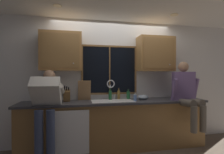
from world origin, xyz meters
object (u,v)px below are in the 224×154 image
(bottle_amber_small, at_px, (110,95))
(person_sitting_on_counter, at_px, (186,91))
(mixing_bowl, at_px, (143,97))
(bottle_tall_clear, at_px, (119,94))
(cutting_board, at_px, (84,90))
(knife_block, at_px, (67,96))
(bottle_green_glass, at_px, (128,95))
(person_standing, at_px, (47,104))
(soap_dispenser, at_px, (135,98))

(bottle_amber_small, bearing_deg, person_sitting_on_counter, -17.33)
(mixing_bowl, distance_m, bottle_amber_small, 0.67)
(person_sitting_on_counter, distance_m, bottle_tall_clear, 1.32)
(cutting_board, distance_m, bottle_tall_clear, 0.71)
(knife_block, relative_size, bottle_green_glass, 1.54)
(person_standing, xyz_separation_m, mixing_bowl, (1.79, 0.33, 0.03))
(soap_dispenser, distance_m, bottle_amber_small, 0.52)
(cutting_board, xyz_separation_m, soap_dispenser, (0.95, -0.32, -0.13))
(person_standing, distance_m, bottle_green_glass, 1.59)
(soap_dispenser, bearing_deg, person_standing, -173.56)
(cutting_board, height_order, bottle_green_glass, cutting_board)
(person_standing, height_order, bottle_amber_small, person_standing)
(cutting_board, relative_size, bottle_green_glass, 1.89)
(bottle_tall_clear, height_order, bottle_amber_small, bottle_tall_clear)
(bottle_tall_clear, bearing_deg, cutting_board, 179.79)
(person_standing, distance_m, mixing_bowl, 1.82)
(mixing_bowl, height_order, soap_dispenser, soap_dispenser)
(soap_dispenser, bearing_deg, knife_block, 171.57)
(knife_block, height_order, soap_dispenser, knife_block)
(bottle_green_glass, bearing_deg, person_sitting_on_counter, -23.21)
(person_sitting_on_counter, bearing_deg, person_standing, -179.59)
(person_standing, height_order, mixing_bowl, person_standing)
(soap_dispenser, bearing_deg, mixing_bowl, 34.28)
(person_sitting_on_counter, height_order, mixing_bowl, person_sitting_on_counter)
(bottle_tall_clear, bearing_deg, bottle_amber_small, -169.47)
(knife_block, distance_m, soap_dispenser, 1.29)
(soap_dispenser, bearing_deg, bottle_green_glass, 99.80)
(person_sitting_on_counter, distance_m, cutting_board, 1.99)
(cutting_board, xyz_separation_m, bottle_tall_clear, (0.70, -0.00, -0.10))
(bottle_amber_small, bearing_deg, mixing_bowl, -11.68)
(person_standing, relative_size, mixing_bowl, 7.01)
(person_sitting_on_counter, bearing_deg, bottle_green_glass, 156.79)
(person_standing, relative_size, person_sitting_on_counter, 1.20)
(cutting_board, height_order, mixing_bowl, cutting_board)
(soap_dispenser, relative_size, bottle_green_glass, 0.78)
(bottle_tall_clear, bearing_deg, mixing_bowl, -19.99)
(mixing_bowl, height_order, bottle_amber_small, bottle_amber_small)
(knife_block, bearing_deg, bottle_tall_clear, 7.11)
(person_standing, xyz_separation_m, cutting_board, (0.62, 0.50, 0.17))
(cutting_board, distance_m, bottle_green_glass, 0.91)
(knife_block, relative_size, bottle_amber_small, 1.40)
(knife_block, xyz_separation_m, soap_dispenser, (1.28, -0.19, -0.05))
(knife_block, bearing_deg, mixing_bowl, -1.55)
(person_standing, bearing_deg, bottle_green_glass, 16.86)
(bottle_amber_small, bearing_deg, cutting_board, 175.88)
(soap_dispenser, xyz_separation_m, bottle_green_glass, (-0.05, 0.28, 0.02))
(person_sitting_on_counter, relative_size, knife_block, 3.92)
(cutting_board, relative_size, soap_dispenser, 2.43)
(bottle_green_glass, bearing_deg, knife_block, -175.58)
(mixing_bowl, height_order, bottle_green_glass, bottle_green_glass)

